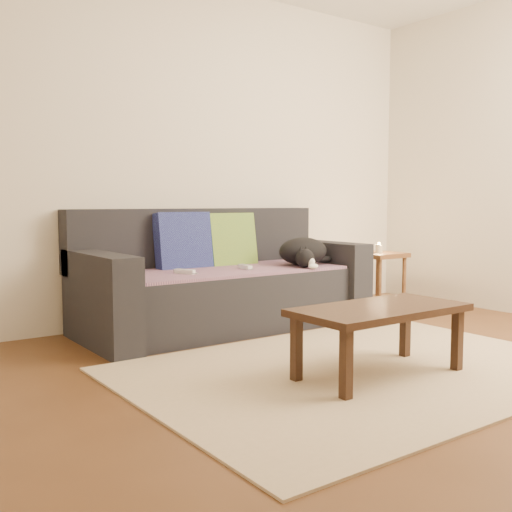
# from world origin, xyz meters

# --- Properties ---
(ground) EXTENTS (4.50, 4.50, 0.00)m
(ground) POSITION_xyz_m (0.00, 0.00, 0.00)
(ground) COLOR brown
(ground) RESTS_ON ground
(back_wall) EXTENTS (4.50, 0.04, 2.60)m
(back_wall) POSITION_xyz_m (0.00, 2.00, 1.30)
(back_wall) COLOR beige
(back_wall) RESTS_ON ground
(sofa) EXTENTS (2.10, 0.94, 0.87)m
(sofa) POSITION_xyz_m (0.00, 1.57, 0.31)
(sofa) COLOR #232328
(sofa) RESTS_ON ground
(throw_blanket) EXTENTS (1.66, 0.74, 0.02)m
(throw_blanket) POSITION_xyz_m (0.00, 1.48, 0.43)
(throw_blanket) COLOR #432C54
(throw_blanket) RESTS_ON sofa
(cushion_navy) EXTENTS (0.43, 0.16, 0.44)m
(cushion_navy) POSITION_xyz_m (-0.22, 1.74, 0.63)
(cushion_navy) COLOR #14124D
(cushion_navy) RESTS_ON throw_blanket
(cushion_green) EXTENTS (0.40, 0.16, 0.41)m
(cushion_green) POSITION_xyz_m (0.20, 1.74, 0.63)
(cushion_green) COLOR #0B4636
(cushion_green) RESTS_ON throw_blanket
(cat) EXTENTS (0.50, 0.47, 0.21)m
(cat) POSITION_xyz_m (0.60, 1.34, 0.54)
(cat) COLOR black
(cat) RESTS_ON throw_blanket
(wii_remote_a) EXTENTS (0.10, 0.15, 0.03)m
(wii_remote_a) POSITION_xyz_m (-0.40, 1.39, 0.46)
(wii_remote_a) COLOR white
(wii_remote_a) RESTS_ON throw_blanket
(wii_remote_b) EXTENTS (0.05, 0.15, 0.03)m
(wii_remote_b) POSITION_xyz_m (0.09, 1.39, 0.46)
(wii_remote_b) COLOR white
(wii_remote_b) RESTS_ON throw_blanket
(side_table) EXTENTS (0.38, 0.38, 0.48)m
(side_table) POSITION_xyz_m (1.56, 1.47, 0.40)
(side_table) COLOR brown
(side_table) RESTS_ON ground
(candle) EXTENTS (0.06, 0.06, 0.09)m
(candle) POSITION_xyz_m (1.56, 1.47, 0.52)
(candle) COLOR beige
(candle) RESTS_ON side_table
(rug) EXTENTS (2.50, 1.80, 0.01)m
(rug) POSITION_xyz_m (0.00, 0.15, 0.01)
(rug) COLOR tan
(rug) RESTS_ON ground
(coffee_table) EXTENTS (0.94, 0.47, 0.38)m
(coffee_table) POSITION_xyz_m (-0.01, 0.00, 0.33)
(coffee_table) COLOR #311E13
(coffee_table) RESTS_ON rug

